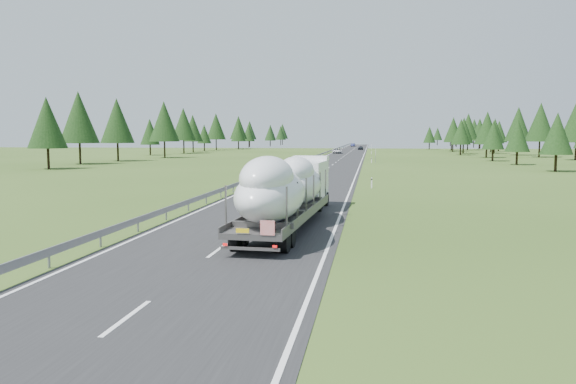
# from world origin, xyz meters

# --- Properties ---
(ground) EXTENTS (400.00, 400.00, 0.00)m
(ground) POSITION_xyz_m (0.00, 0.00, 0.00)
(ground) COLOR #304818
(ground) RESTS_ON ground
(road_surface) EXTENTS (10.00, 400.00, 0.02)m
(road_surface) POSITION_xyz_m (0.00, 100.00, 0.01)
(road_surface) COLOR black
(road_surface) RESTS_ON ground
(guardrail) EXTENTS (0.10, 400.00, 0.76)m
(guardrail) POSITION_xyz_m (-5.30, 99.94, 0.60)
(guardrail) COLOR slate
(guardrail) RESTS_ON ground
(marker_posts) EXTENTS (0.13, 350.08, 1.00)m
(marker_posts) POSITION_xyz_m (6.50, 155.00, 0.54)
(marker_posts) COLOR silver
(marker_posts) RESTS_ON ground
(highway_sign) EXTENTS (0.08, 0.90, 2.60)m
(highway_sign) POSITION_xyz_m (7.20, 80.00, 1.81)
(highway_sign) COLOR slate
(highway_sign) RESTS_ON ground
(tree_line_right) EXTENTS (27.49, 311.09, 12.64)m
(tree_line_right) POSITION_xyz_m (40.24, 106.63, 6.84)
(tree_line_right) COLOR black
(tree_line_right) RESTS_ON ground
(tree_line_left) EXTENTS (15.73, 311.88, 12.65)m
(tree_line_left) POSITION_xyz_m (-43.67, 117.96, 7.40)
(tree_line_left) COLOR black
(tree_line_left) RESTS_ON ground
(boat_truck) EXTENTS (3.39, 18.93, 4.00)m
(boat_truck) POSITION_xyz_m (2.11, 6.56, 2.17)
(boat_truck) COLOR white
(boat_truck) RESTS_ON ground
(distant_van) EXTENTS (3.06, 5.77, 1.54)m
(distant_van) POSITION_xyz_m (-2.91, 133.33, 0.77)
(distant_van) COLOR silver
(distant_van) RESTS_ON ground
(distant_car_dark) EXTENTS (2.00, 4.15, 1.37)m
(distant_car_dark) POSITION_xyz_m (2.74, 175.18, 0.68)
(distant_car_dark) COLOR black
(distant_car_dark) RESTS_ON ground
(distant_car_blue) EXTENTS (1.93, 4.56, 1.46)m
(distant_car_blue) POSITION_xyz_m (-1.85, 237.10, 0.73)
(distant_car_blue) COLOR #1B214C
(distant_car_blue) RESTS_ON ground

